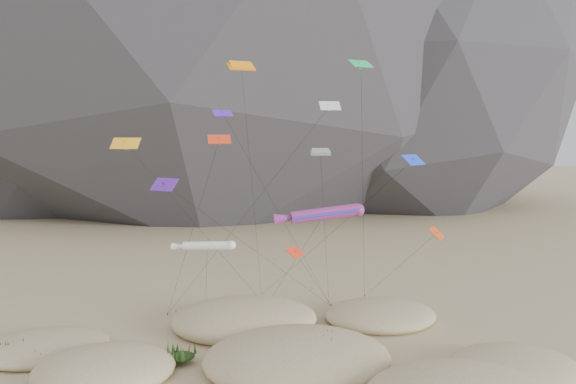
% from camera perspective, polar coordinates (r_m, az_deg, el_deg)
% --- Properties ---
extents(dunes, '(51.67, 39.18, 4.14)m').
position_cam_1_polar(dunes, '(48.27, -1.82, -17.57)').
color(dunes, '#CCB789').
rests_on(dunes, ground).
extents(dune_grass, '(43.60, 27.02, 1.51)m').
position_cam_1_polar(dune_grass, '(48.15, -2.65, -17.53)').
color(dune_grass, black).
rests_on(dune_grass, ground).
extents(kite_stakes, '(23.72, 7.21, 0.30)m').
position_cam_1_polar(kite_stakes, '(67.52, -2.26, -11.08)').
color(kite_stakes, '#3F2D1E').
rests_on(kite_stakes, ground).
extents(rainbow_tube_kite, '(9.02, 11.79, 13.22)m').
position_cam_1_polar(rainbow_tube_kite, '(54.43, 3.43, -2.24)').
color(rainbow_tube_kite, '#FF2A1A').
rests_on(rainbow_tube_kite, ground).
extents(white_tube_kite, '(5.87, 15.77, 10.33)m').
position_cam_1_polar(white_tube_kite, '(52.47, -8.46, -5.42)').
color(white_tube_kite, white).
rests_on(white_tube_kite, ground).
extents(orange_parafoil, '(5.21, 13.92, 26.81)m').
position_cam_1_polar(orange_parafoil, '(54.39, -4.73, 12.29)').
color(orange_parafoil, orange).
rests_on(orange_parafoil, ground).
extents(multi_parafoil, '(5.10, 11.80, 18.59)m').
position_cam_1_polar(multi_parafoil, '(54.36, 3.34, 3.78)').
color(multi_parafoil, '#F35019').
rests_on(multi_parafoil, ground).
extents(delta_kites, '(30.28, 19.60, 26.78)m').
position_cam_1_polar(delta_kites, '(51.71, -0.45, 3.00)').
color(delta_kites, '#EB400C').
rests_on(delta_kites, ground).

